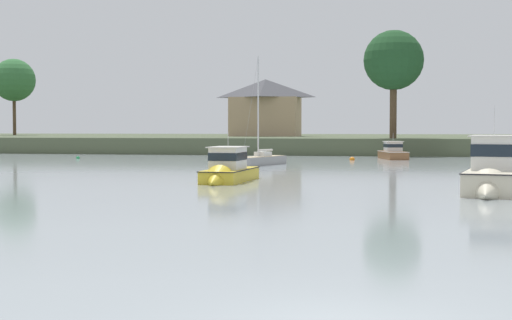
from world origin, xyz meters
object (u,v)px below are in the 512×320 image
Objects in this scene: cruiser_yellow at (227,173)px; mooring_buoy_green at (78,158)px; cruiser_cream at (492,179)px; sailboat_grey at (261,163)px; cruiser_wood at (392,155)px; mooring_buoy_orange at (352,159)px.

mooring_buoy_green is (-23.43, 30.31, -0.47)m from cruiser_yellow.
cruiser_cream is 30.17m from sailboat_grey.
cruiser_wood reaches higher than mooring_buoy_orange.
cruiser_yellow is 20.51m from sailboat_grey.
sailboat_grey is (-16.64, 25.15, -0.51)m from cruiser_cream.
cruiser_cream is 16.52× the size of mooring_buoy_orange.
cruiser_wood is 33.26m from mooring_buoy_green.
cruiser_wood is at bearing 48.60° from mooring_buoy_orange.
mooring_buoy_green is (-38.34, 35.03, -0.66)m from cruiser_cream.
cruiser_cream is at bearing -56.51° from sailboat_grey.
cruiser_yellow is at bearing -52.30° from mooring_buoy_green.
cruiser_cream is 21.56× the size of mooring_buoy_green.
cruiser_yellow reaches higher than mooring_buoy_green.
cruiser_cream is 37.76m from mooring_buoy_orange.
cruiser_wood is 19.24m from sailboat_grey.
cruiser_yellow is at bearing -99.73° from mooring_buoy_orange.
cruiser_yellow is 32.30m from mooring_buoy_orange.
sailboat_grey is at bearing -24.48° from mooring_buoy_green.
mooring_buoy_green is (-21.70, 9.88, -0.15)m from sailboat_grey.
sailboat_grey reaches higher than mooring_buoy_green.
cruiser_cream is 51.94m from mooring_buoy_green.
sailboat_grey is at bearing 94.85° from cruiser_yellow.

